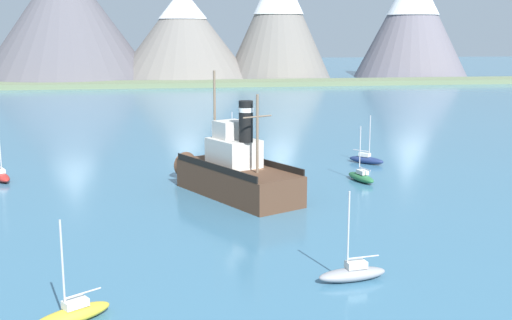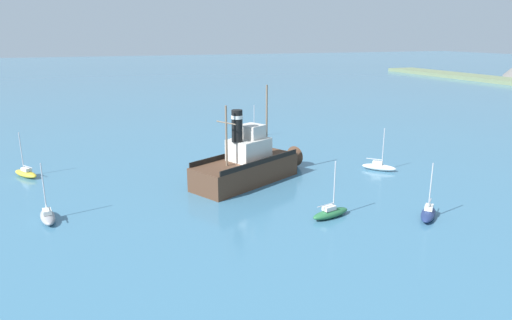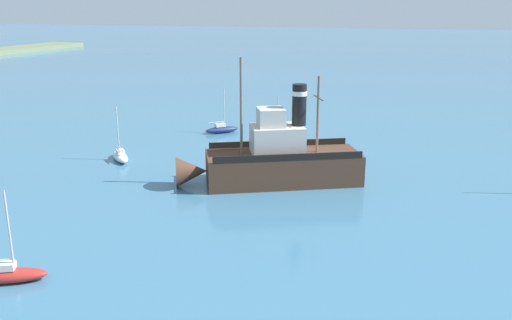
{
  "view_description": "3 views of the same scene",
  "coord_description": "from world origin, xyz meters",
  "views": [
    {
      "loc": [
        -6.91,
        -49.58,
        12.83
      ],
      "look_at": [
        1.01,
        1.16,
        2.72
      ],
      "focal_mm": 45.0,
      "sensor_mm": 36.0,
      "label": 1
    },
    {
      "loc": [
        42.2,
        -15.02,
        15.01
      ],
      "look_at": [
        -2.44,
        1.95,
        1.79
      ],
      "focal_mm": 32.0,
      "sensor_mm": 36.0,
      "label": 2
    },
    {
      "loc": [
        -40.16,
        -11.1,
        13.59
      ],
      "look_at": [
        -1.96,
        1.93,
        2.02
      ],
      "focal_mm": 38.0,
      "sensor_mm": 36.0,
      "label": 3
    }
  ],
  "objects": [
    {
      "name": "ground_plane",
      "position": [
        0.0,
        0.0,
        0.0
      ],
      "size": [
        600.0,
        600.0,
        0.0
      ],
      "primitive_type": "plane",
      "color": "teal"
    },
    {
      "name": "old_tugboat",
      "position": [
        -0.93,
        0.66,
        1.83
      ],
      "size": [
        9.55,
        14.36,
        9.9
      ],
      "color": "#4C3323",
      "rests_on": "ground"
    },
    {
      "name": "sailboat_green",
      "position": [
        10.82,
        3.66,
        0.43
      ],
      "size": [
        1.97,
        3.95,
        4.9
      ],
      "color": "#286B3D",
      "rests_on": "ground"
    },
    {
      "name": "sailboat_white",
      "position": [
        0.58,
        15.81,
        0.43
      ],
      "size": [
        3.48,
        3.45,
        4.9
      ],
      "color": "white",
      "rests_on": "ground"
    },
    {
      "name": "sailboat_red",
      "position": [
        -20.73,
        8.83,
        0.43
      ],
      "size": [
        2.68,
        3.89,
        4.9
      ],
      "color": "#B22823",
      "rests_on": "ground"
    },
    {
      "name": "sailboat_navy",
      "position": [
        13.85,
        11.31,
        0.43
      ],
      "size": [
        3.39,
        3.53,
        4.9
      ],
      "color": "navy",
      "rests_on": "ground"
    }
  ]
}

